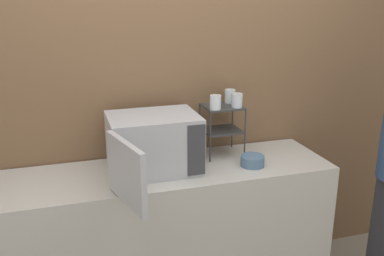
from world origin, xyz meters
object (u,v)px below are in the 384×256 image
(microwave, at_px, (152,144))
(glass_front_right, at_px, (237,100))
(glass_front_left, at_px, (215,102))
(glass_back_right, at_px, (230,96))
(bowl, at_px, (252,161))
(dish_rack, at_px, (222,120))

(microwave, bearing_deg, glass_front_right, 8.83)
(glass_front_left, bearing_deg, glass_back_right, 40.42)
(glass_front_left, xyz_separation_m, glass_back_right, (0.14, 0.12, 0.00))
(microwave, xyz_separation_m, glass_front_left, (0.41, 0.08, 0.20))
(glass_back_right, xyz_separation_m, bowl, (0.03, -0.30, -0.34))
(microwave, xyz_separation_m, dish_rack, (0.48, 0.15, 0.06))
(dish_rack, height_order, glass_front_left, glass_front_left)
(microwave, bearing_deg, dish_rack, 16.81)
(glass_front_left, relative_size, glass_back_right, 1.00)
(glass_front_right, bearing_deg, dish_rack, 140.78)
(microwave, distance_m, glass_back_right, 0.62)
(microwave, relative_size, glass_front_left, 8.92)
(glass_front_left, height_order, glass_back_right, same)
(microwave, xyz_separation_m, bowl, (0.59, -0.09, -0.14))
(microwave, distance_m, glass_front_right, 0.60)
(microwave, bearing_deg, glass_front_left, 11.13)
(microwave, relative_size, glass_front_right, 8.92)
(glass_front_left, distance_m, glass_front_right, 0.14)
(glass_front_right, distance_m, bowl, 0.38)
(glass_front_left, bearing_deg, dish_rack, 42.52)
(microwave, bearing_deg, bowl, -8.98)
(microwave, relative_size, bowl, 5.37)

